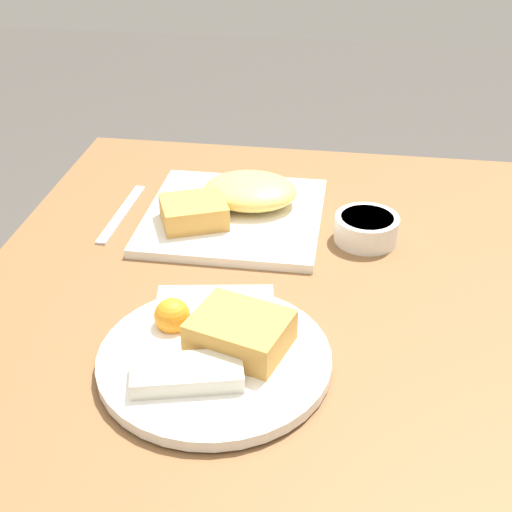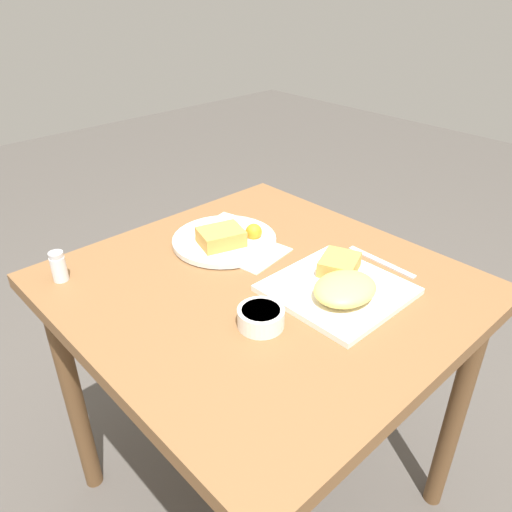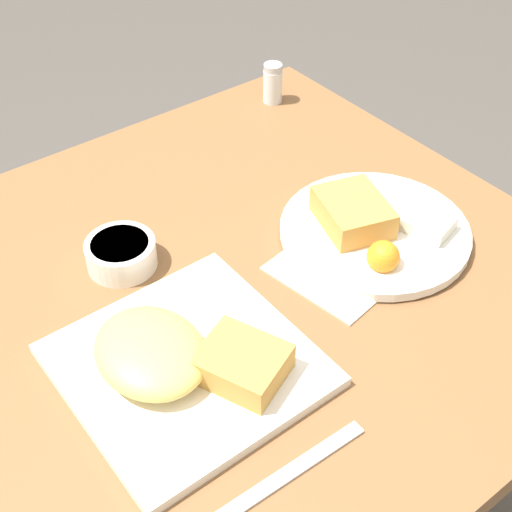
% 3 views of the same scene
% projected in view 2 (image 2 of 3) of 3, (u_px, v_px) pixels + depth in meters
% --- Properties ---
extents(ground_plane, '(8.00, 8.00, 0.00)m').
position_uv_depth(ground_plane, '(260.00, 489.00, 1.52)').
color(ground_plane, '#4C4742').
extents(dining_table, '(0.83, 0.86, 0.76)m').
position_uv_depth(dining_table, '(262.00, 317.00, 1.19)').
color(dining_table, brown).
rests_on(dining_table, ground_plane).
extents(menu_card, '(0.19, 0.27, 0.00)m').
position_uv_depth(menu_card, '(237.00, 246.00, 1.28)').
color(menu_card, beige).
rests_on(menu_card, dining_table).
extents(plate_square_near, '(0.27, 0.27, 0.06)m').
position_uv_depth(plate_square_near, '(340.00, 286.00, 1.09)').
color(plate_square_near, white).
rests_on(plate_square_near, dining_table).
extents(plate_oval_far, '(0.27, 0.27, 0.05)m').
position_uv_depth(plate_oval_far, '(225.00, 238.00, 1.29)').
color(plate_oval_far, white).
rests_on(plate_oval_far, menu_card).
extents(sauce_ramekin, '(0.09, 0.09, 0.04)m').
position_uv_depth(sauce_ramekin, '(261.00, 317.00, 0.99)').
color(sauce_ramekin, white).
rests_on(sauce_ramekin, dining_table).
extents(salt_shaker, '(0.03, 0.03, 0.07)m').
position_uv_depth(salt_shaker, '(59.00, 268.00, 1.13)').
color(salt_shaker, white).
rests_on(salt_shaker, dining_table).
extents(butter_knife, '(0.02, 0.19, 0.00)m').
position_uv_depth(butter_knife, '(381.00, 262.00, 1.21)').
color(butter_knife, silver).
rests_on(butter_knife, dining_table).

